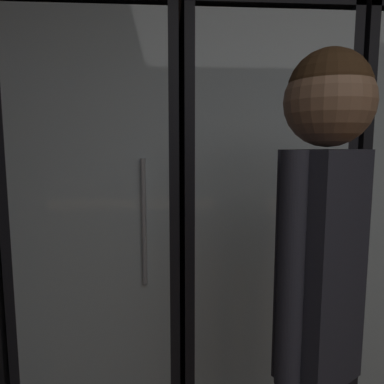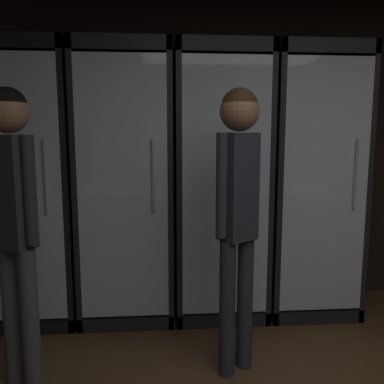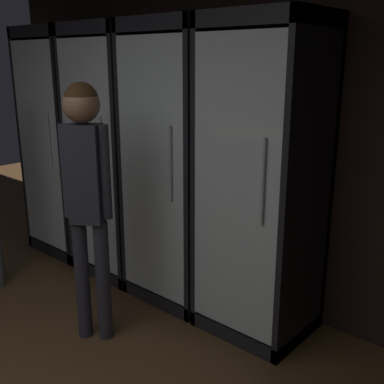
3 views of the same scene
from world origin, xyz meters
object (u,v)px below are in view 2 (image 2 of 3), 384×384
object	(u,v)px
cooler_far_left	(32,189)
shopper_near	(13,199)
cooler_left	(127,187)
shopper_far	(238,193)
cooler_center	(219,187)
cooler_right	(308,186)

from	to	relation	value
cooler_far_left	shopper_near	xyz separation A→B (m)	(0.20, -0.93, 0.07)
cooler_left	shopper_far	distance (m)	1.12
cooler_far_left	cooler_center	world-z (taller)	same
cooler_center	shopper_near	size ratio (longest dim) A/B	1.25
cooler_far_left	shopper_far	world-z (taller)	cooler_far_left
shopper_near	shopper_far	xyz separation A→B (m)	(1.22, 0.06, 0.01)
cooler_left	shopper_far	world-z (taller)	cooler_left
cooler_far_left	shopper_far	bearing A→B (deg)	-31.44
cooler_left	shopper_far	bearing A→B (deg)	-51.02
cooler_center	shopper_near	xyz separation A→B (m)	(-1.24, -0.93, 0.07)
cooler_left	shopper_near	size ratio (longest dim) A/B	1.25
cooler_left	cooler_far_left	bearing A→B (deg)	179.88
cooler_right	shopper_near	xyz separation A→B (m)	(-1.96, -0.93, 0.07)
cooler_left	cooler_center	world-z (taller)	same
cooler_left	cooler_center	bearing A→B (deg)	0.16
shopper_near	shopper_far	world-z (taller)	shopper_far
cooler_right	shopper_far	size ratio (longest dim) A/B	1.24
cooler_far_left	shopper_near	size ratio (longest dim) A/B	1.25
cooler_far_left	cooler_right	world-z (taller)	same
cooler_far_left	cooler_left	distance (m)	0.72
cooler_right	cooler_center	bearing A→B (deg)	-180.00
cooler_right	shopper_near	size ratio (longest dim) A/B	1.25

